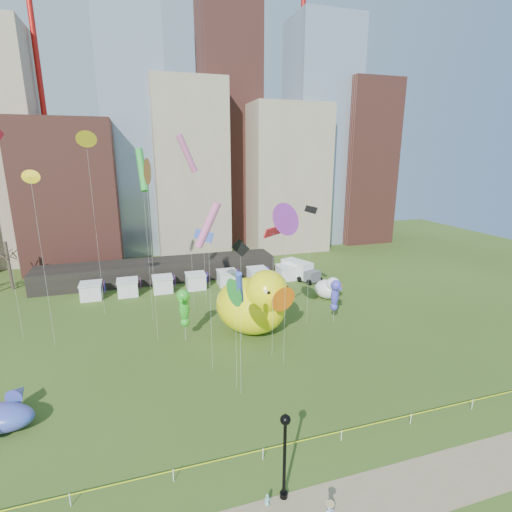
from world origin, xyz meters
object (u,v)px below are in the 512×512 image
object	(u,v)px
whale_inflatable	(0,415)
lamppost	(285,447)
seahorse_green	(184,305)
big_duck	(254,303)
box_truck	(299,270)
small_duck	(328,288)
seahorse_purple	(335,293)
toddler	(267,500)

from	to	relation	value
whale_inflatable	lamppost	size ratio (longest dim) A/B	1.11
seahorse_green	whale_inflatable	world-z (taller)	seahorse_green
big_duck	seahorse_green	size ratio (longest dim) A/B	1.90
box_truck	lamppost	bearing A→B (deg)	-137.55
small_duck	big_duck	bearing A→B (deg)	-168.02
seahorse_green	seahorse_purple	world-z (taller)	seahorse_green
small_duck	toddler	world-z (taller)	small_duck
big_duck	small_duck	size ratio (longest dim) A/B	2.38
big_duck	seahorse_purple	bearing A→B (deg)	-24.23
whale_inflatable	box_truck	distance (m)	44.97
big_duck	seahorse_green	xyz separation A→B (m)	(-7.91, 0.25, 0.56)
small_duck	lamppost	xyz separation A→B (m)	(-18.22, -29.13, 2.07)
toddler	box_truck	bearing A→B (deg)	59.31
big_duck	whale_inflatable	size ratio (longest dim) A/B	1.74
seahorse_purple	whale_inflatable	xyz separation A→B (m)	(-33.44, -9.62, -2.75)
big_duck	small_duck	bearing A→B (deg)	5.03
big_duck	box_truck	world-z (taller)	big_duck
big_duck	whale_inflatable	xyz separation A→B (m)	(-23.12, -9.83, -2.63)
big_duck	whale_inflatable	world-z (taller)	big_duck
box_truck	toddler	bearing A→B (deg)	-138.78
small_duck	whale_inflatable	xyz separation A→B (m)	(-36.45, -16.95, -0.52)
toddler	seahorse_purple	bearing A→B (deg)	48.83
seahorse_green	seahorse_purple	xyz separation A→B (m)	(18.23, -0.46, -0.45)
big_duck	seahorse_green	world-z (taller)	big_duck
seahorse_green	lamppost	bearing A→B (deg)	-60.47
small_duck	seahorse_green	size ratio (longest dim) A/B	0.80
box_truck	seahorse_purple	bearing A→B (deg)	-121.96
big_duck	lamppost	distance (m)	22.55
small_duck	seahorse_purple	distance (m)	8.23
seahorse_purple	box_truck	xyz separation A→B (m)	(2.78, 17.04, -2.29)
whale_inflatable	toddler	bearing A→B (deg)	-20.60
big_duck	toddler	world-z (taller)	big_duck
box_truck	toddler	world-z (taller)	box_truck
seahorse_green	lamppost	xyz separation A→B (m)	(3.02, -22.26, -0.61)
whale_inflatable	seahorse_green	bearing A→B (deg)	48.94
big_duck	lamppost	bearing A→B (deg)	-125.60
big_duck	small_duck	distance (m)	15.26
big_duck	seahorse_green	distance (m)	7.93
big_duck	seahorse_green	bearing A→B (deg)	155.11
toddler	lamppost	bearing A→B (deg)	7.58
seahorse_purple	box_truck	world-z (taller)	seahorse_purple
seahorse_green	toddler	world-z (taller)	seahorse_green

